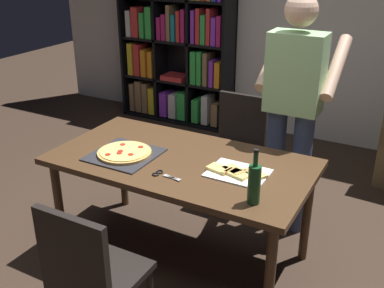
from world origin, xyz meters
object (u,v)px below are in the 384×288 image
at_px(chair_far_side, 237,142).
at_px(wine_bottle, 254,183).
at_px(chair_near_camera, 90,271).
at_px(kitchen_scissors, 163,175).
at_px(person_serving_pizza, 293,104).
at_px(dining_table, 181,169).
at_px(bookshelf, 176,42).
at_px(pepperoni_pizza_on_tray, 124,153).

bearing_deg(chair_far_side, wine_bottle, -63.28).
bearing_deg(chair_near_camera, kitchen_scissors, 88.66).
relative_size(chair_near_camera, person_serving_pizza, 0.51).
xyz_separation_m(dining_table, person_serving_pizza, (0.51, 0.71, 0.32)).
distance_m(chair_near_camera, bookshelf, 3.62).
distance_m(chair_far_side, pepperoni_pizza_on_tray, 1.15).
height_order(chair_far_side, person_serving_pizza, person_serving_pizza).
height_order(chair_far_side, wine_bottle, wine_bottle).
height_order(pepperoni_pizza_on_tray, wine_bottle, wine_bottle).
xyz_separation_m(chair_near_camera, kitchen_scissors, (0.02, 0.68, 0.24)).
distance_m(dining_table, pepperoni_pizza_on_tray, 0.39).
height_order(bookshelf, pepperoni_pizza_on_tray, bookshelf).
bearing_deg(bookshelf, chair_far_side, -45.34).
relative_size(dining_table, kitchen_scissors, 8.64).
distance_m(bookshelf, wine_bottle, 3.34).
bearing_deg(chair_near_camera, dining_table, 90.00).
xyz_separation_m(chair_far_side, person_serving_pizza, (0.51, -0.22, 0.49)).
distance_m(chair_near_camera, pepperoni_pizza_on_tray, 0.92).
relative_size(wine_bottle, kitchen_scissors, 1.61).
bearing_deg(kitchen_scissors, bookshelf, 118.71).
xyz_separation_m(dining_table, chair_far_side, (0.00, 0.93, -0.16)).
relative_size(chair_near_camera, wine_bottle, 2.85).
bearing_deg(wine_bottle, kitchen_scissors, 176.73).
xyz_separation_m(wine_bottle, kitchen_scissors, (-0.60, 0.03, -0.11)).
relative_size(chair_far_side, pepperoni_pizza_on_tray, 2.16).
bearing_deg(chair_far_side, person_serving_pizza, -23.48).
height_order(chair_near_camera, chair_far_side, same).
height_order(bookshelf, kitchen_scissors, bookshelf).
bearing_deg(chair_far_side, pepperoni_pizza_on_tray, -108.63).
bearing_deg(chair_far_side, chair_near_camera, -90.00).
height_order(chair_far_side, bookshelf, bookshelf).
relative_size(chair_near_camera, chair_far_side, 1.00).
distance_m(dining_table, person_serving_pizza, 0.93).
distance_m(dining_table, kitchen_scissors, 0.26).
bearing_deg(pepperoni_pizza_on_tray, chair_far_side, 71.37).
bearing_deg(dining_table, chair_far_side, 90.00).
bearing_deg(bookshelf, person_serving_pizza, -40.69).
xyz_separation_m(chair_near_camera, chair_far_side, (0.00, 1.87, 0.00)).
bearing_deg(pepperoni_pizza_on_tray, dining_table, 19.50).
relative_size(chair_near_camera, kitchen_scissors, 4.60).
xyz_separation_m(person_serving_pizza, pepperoni_pizza_on_tray, (-0.86, -0.84, -0.23)).
bearing_deg(kitchen_scissors, chair_near_camera, -91.34).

